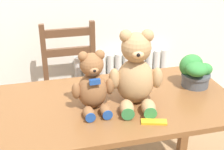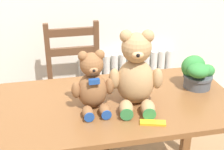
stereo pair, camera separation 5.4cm
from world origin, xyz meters
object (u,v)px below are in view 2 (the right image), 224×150
(wooden_chair_behind, at_px, (76,89))
(chocolate_bar, at_px, (153,123))
(teddy_bear_left, at_px, (93,84))
(potted_plant, at_px, (197,73))
(teddy_bear_right, at_px, (136,74))

(wooden_chair_behind, height_order, chocolate_bar, wooden_chair_behind)
(teddy_bear_left, bearing_deg, potted_plant, -171.96)
(teddy_bear_left, relative_size, potted_plant, 1.63)
(teddy_bear_left, bearing_deg, chocolate_bar, 139.35)
(teddy_bear_right, bearing_deg, wooden_chair_behind, -59.35)
(potted_plant, distance_m, chocolate_bar, 0.50)
(wooden_chair_behind, xyz_separation_m, teddy_bear_left, (0.03, -0.72, 0.39))
(wooden_chair_behind, relative_size, chocolate_bar, 7.47)
(potted_plant, bearing_deg, wooden_chair_behind, 137.40)
(potted_plant, bearing_deg, teddy_bear_left, -170.72)
(wooden_chair_behind, distance_m, potted_plant, 0.97)
(teddy_bear_left, height_order, chocolate_bar, teddy_bear_left)
(wooden_chair_behind, relative_size, potted_plant, 4.82)
(wooden_chair_behind, height_order, teddy_bear_right, teddy_bear_right)
(teddy_bear_right, xyz_separation_m, chocolate_bar, (0.03, -0.21, -0.17))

